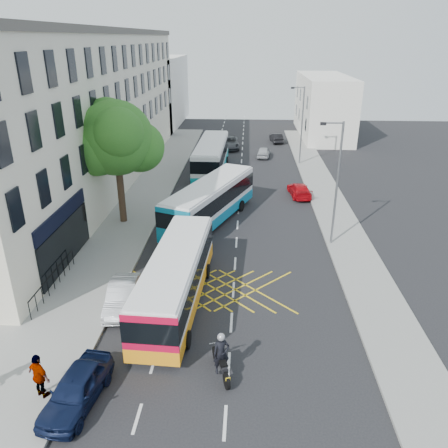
# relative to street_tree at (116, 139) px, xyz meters

# --- Properties ---
(ground) EXTENTS (120.00, 120.00, 0.00)m
(ground) POSITION_rel_street_tree_xyz_m (8.51, -14.97, -6.29)
(ground) COLOR black
(ground) RESTS_ON ground
(pavement_left) EXTENTS (5.00, 70.00, 0.15)m
(pavement_left) POSITION_rel_street_tree_xyz_m (0.01, 0.03, -6.22)
(pavement_left) COLOR gray
(pavement_left) RESTS_ON ground
(pavement_right) EXTENTS (3.00, 70.00, 0.15)m
(pavement_right) POSITION_rel_street_tree_xyz_m (16.01, 0.03, -6.22)
(pavement_right) COLOR gray
(pavement_right) RESTS_ON ground
(terrace_main) EXTENTS (8.30, 45.00, 13.50)m
(terrace_main) POSITION_rel_street_tree_xyz_m (-5.49, 9.52, 0.46)
(terrace_main) COLOR beige
(terrace_main) RESTS_ON ground
(terrace_far) EXTENTS (8.00, 20.00, 10.00)m
(terrace_far) POSITION_rel_street_tree_xyz_m (-5.49, 40.03, -1.29)
(terrace_far) COLOR silver
(terrace_far) RESTS_ON ground
(building_right) EXTENTS (6.00, 18.00, 8.00)m
(building_right) POSITION_rel_street_tree_xyz_m (19.51, 33.03, -2.29)
(building_right) COLOR silver
(building_right) RESTS_ON ground
(street_tree) EXTENTS (6.30, 5.70, 8.80)m
(street_tree) POSITION_rel_street_tree_xyz_m (0.00, 0.00, 0.00)
(street_tree) COLOR #382619
(street_tree) RESTS_ON pavement_left
(lamp_near) EXTENTS (1.45, 0.15, 8.00)m
(lamp_near) POSITION_rel_street_tree_xyz_m (14.71, -2.97, -1.68)
(lamp_near) COLOR slate
(lamp_near) RESTS_ON pavement_right
(lamp_far) EXTENTS (1.45, 0.15, 8.00)m
(lamp_far) POSITION_rel_street_tree_xyz_m (14.71, 17.03, -1.68)
(lamp_far) COLOR slate
(lamp_far) RESTS_ON pavement_right
(railings) EXTENTS (0.08, 5.60, 1.14)m
(railings) POSITION_rel_street_tree_xyz_m (-1.19, -9.67, -5.57)
(railings) COLOR black
(railings) RESTS_ON pavement_left
(bus_near) EXTENTS (2.94, 10.34, 2.88)m
(bus_near) POSITION_rel_street_tree_xyz_m (5.64, -10.47, -4.78)
(bus_near) COLOR silver
(bus_near) RESTS_ON ground
(bus_mid) EXTENTS (6.31, 11.04, 3.06)m
(bus_mid) POSITION_rel_street_tree_xyz_m (6.47, 0.53, -4.68)
(bus_mid) COLOR silver
(bus_mid) RESTS_ON ground
(bus_far) EXTENTS (3.05, 11.50, 3.22)m
(bus_far) POSITION_rel_street_tree_xyz_m (5.52, 13.29, -4.60)
(bus_far) COLOR silver
(bus_far) RESTS_ON ground
(motorbike) EXTENTS (0.95, 2.22, 2.05)m
(motorbike) POSITION_rel_street_tree_xyz_m (8.22, -15.52, -5.33)
(motorbike) COLOR black
(motorbike) RESTS_ON ground
(parked_car_blue) EXTENTS (2.08, 4.07, 1.33)m
(parked_car_blue) POSITION_rel_street_tree_xyz_m (2.91, -17.32, -5.63)
(parked_car_blue) COLOR black
(parked_car_blue) RESTS_ON ground
(parked_car_silver) EXTENTS (1.73, 4.03, 1.29)m
(parked_car_silver) POSITION_rel_street_tree_xyz_m (2.91, -10.92, -5.65)
(parked_car_silver) COLOR #B4B6BC
(parked_car_silver) RESTS_ON ground
(red_hatchback) EXTENTS (2.01, 4.05, 1.13)m
(red_hatchback) POSITION_rel_street_tree_xyz_m (13.70, 6.67, -5.73)
(red_hatchback) COLOR #BF0811
(red_hatchback) RESTS_ON ground
(distant_car_grey) EXTENTS (2.73, 5.16, 1.38)m
(distant_car_grey) POSITION_rel_street_tree_xyz_m (6.88, 24.07, -5.60)
(distant_car_grey) COLOR #3C3F44
(distant_car_grey) RESTS_ON ground
(distant_car_silver) EXTENTS (1.77, 3.60, 1.18)m
(distant_car_silver) POSITION_rel_street_tree_xyz_m (11.01, 19.98, -5.70)
(distant_car_silver) COLOR #ACAFB4
(distant_car_silver) RESTS_ON ground
(distant_car_dark) EXTENTS (1.74, 3.73, 1.18)m
(distant_car_dark) POSITION_rel_street_tree_xyz_m (12.90, 27.77, -5.70)
(distant_car_dark) COLOR black
(distant_car_dark) RESTS_ON ground
(pedestrian_far) EXTENTS (1.20, 0.93, 1.89)m
(pedestrian_far) POSITION_rel_street_tree_xyz_m (1.51, -17.20, -5.19)
(pedestrian_far) COLOR gray
(pedestrian_far) RESTS_ON pavement_left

